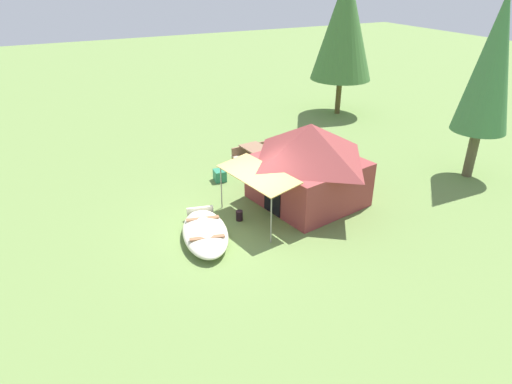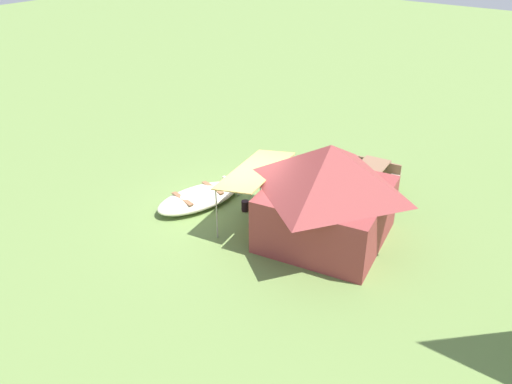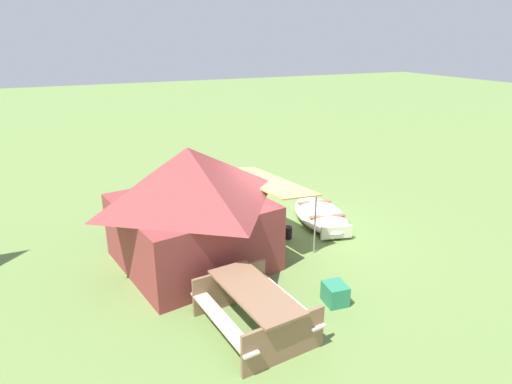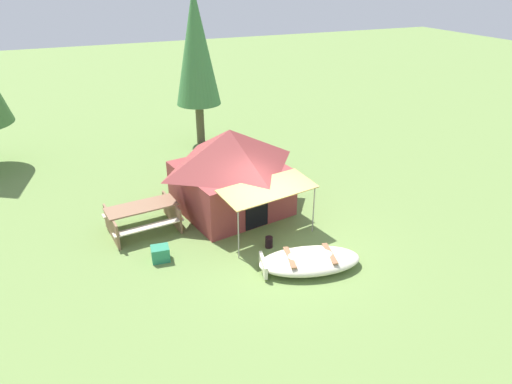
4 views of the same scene
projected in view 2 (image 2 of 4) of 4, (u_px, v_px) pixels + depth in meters
ground_plane at (240, 214)px, 14.58m from camera, size 80.00×80.00×0.00m
beached_rowboat at (199, 198)px, 14.96m from camera, size 2.82×1.81×0.42m
canvas_cabin_tent at (327, 192)px, 12.89m from camera, size 3.71×4.60×2.62m
picnic_table at (367, 179)px, 15.40m from camera, size 2.13×1.70×0.79m
cooler_box at (314, 174)px, 16.37m from camera, size 0.50×0.44×0.39m
fuel_can at (245, 206)px, 14.67m from camera, size 0.22×0.22×0.31m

